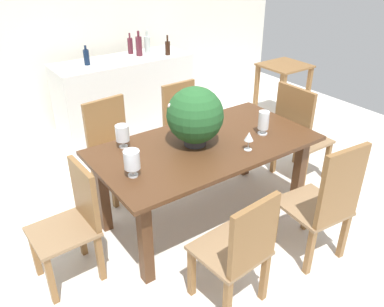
{
  "coord_description": "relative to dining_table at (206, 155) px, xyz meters",
  "views": [
    {
      "loc": [
        -1.77,
        -2.38,
        2.26
      ],
      "look_at": [
        -0.07,
        0.03,
        0.64
      ],
      "focal_mm": 36.97,
      "sensor_mm": 36.0,
      "label": 1
    }
  ],
  "objects": [
    {
      "name": "ground_plane",
      "position": [
        0.0,
        0.07,
        -0.65
      ],
      "size": [
        7.04,
        7.04,
        0.0
      ],
      "primitive_type": "plane",
      "color": "silver"
    },
    {
      "name": "back_wall",
      "position": [
        0.0,
        2.67,
        0.65
      ],
      "size": [
        6.4,
        0.1,
        2.6
      ],
      "primitive_type": "cube",
      "color": "silver",
      "rests_on": "ground"
    },
    {
      "name": "dining_table",
      "position": [
        0.0,
        0.0,
        0.0
      ],
      "size": [
        1.86,
        0.98,
        0.75
      ],
      "color": "#4C2D19",
      "rests_on": "ground"
    },
    {
      "name": "chair_near_right",
      "position": [
        0.41,
        -0.94,
        -0.09
      ],
      "size": [
        0.48,
        0.51,
        1.03
      ],
      "rotation": [
        0.0,
        0.0,
        3.05
      ],
      "color": "brown",
      "rests_on": "ground"
    },
    {
      "name": "chair_near_left",
      "position": [
        -0.41,
        -0.92,
        -0.14
      ],
      "size": [
        0.46,
        0.46,
        0.91
      ],
      "rotation": [
        0.0,
        0.0,
        3.22
      ],
      "color": "brown",
      "rests_on": "ground"
    },
    {
      "name": "chair_far_right",
      "position": [
        0.42,
        0.92,
        -0.14
      ],
      "size": [
        0.45,
        0.47,
        0.91
      ],
      "rotation": [
        0.0,
        0.0,
        0.02
      ],
      "color": "brown",
      "rests_on": "ground"
    },
    {
      "name": "chair_far_left",
      "position": [
        -0.43,
        0.93,
        -0.14
      ],
      "size": [
        0.51,
        0.51,
        0.92
      ],
      "rotation": [
        0.0,
        0.0,
        0.1
      ],
      "color": "brown",
      "rests_on": "ground"
    },
    {
      "name": "chair_foot_end",
      "position": [
        1.15,
        -0.0,
        -0.09
      ],
      "size": [
        0.44,
        0.48,
        1.02
      ],
      "rotation": [
        0.0,
        0.0,
        1.58
      ],
      "color": "brown",
      "rests_on": "ground"
    },
    {
      "name": "chair_head_end",
      "position": [
        -1.17,
        0.0,
        -0.15
      ],
      "size": [
        0.45,
        0.42,
        0.9
      ],
      "rotation": [
        0.0,
        0.0,
        -1.54
      ],
      "color": "brown",
      "rests_on": "ground"
    },
    {
      "name": "flower_centerpiece",
      "position": [
        -0.08,
        0.04,
        0.36
      ],
      "size": [
        0.46,
        0.46,
        0.49
      ],
      "color": "#333338",
      "rests_on": "dining_table"
    },
    {
      "name": "crystal_vase_left",
      "position": [
        -0.59,
        0.34,
        0.23
      ],
      "size": [
        0.11,
        0.11,
        0.19
      ],
      "color": "silver",
      "rests_on": "dining_table"
    },
    {
      "name": "crystal_vase_center_near",
      "position": [
        -0.73,
        -0.1,
        0.24
      ],
      "size": [
        0.12,
        0.12,
        0.2
      ],
      "color": "silver",
      "rests_on": "dining_table"
    },
    {
      "name": "crystal_vase_right",
      "position": [
        0.51,
        -0.14,
        0.23
      ],
      "size": [
        0.09,
        0.09,
        0.21
      ],
      "color": "silver",
      "rests_on": "dining_table"
    },
    {
      "name": "wine_glass",
      "position": [
        0.21,
        -0.28,
        0.22
      ],
      "size": [
        0.07,
        0.07,
        0.16
      ],
      "color": "silver",
      "rests_on": "dining_table"
    },
    {
      "name": "kitchen_counter",
      "position": [
        0.29,
        2.11,
        -0.17
      ],
      "size": [
        1.7,
        0.61,
        0.94
      ],
      "primitive_type": "cube",
      "color": "silver",
      "rests_on": "ground"
    },
    {
      "name": "wine_bottle_amber",
      "position": [
        0.51,
        2.28,
        0.4
      ],
      "size": [
        0.07,
        0.07,
        0.26
      ],
      "color": "#511E28",
      "rests_on": "kitchen_counter"
    },
    {
      "name": "wine_bottle_tall",
      "position": [
        -0.15,
        2.12,
        0.39
      ],
      "size": [
        0.07,
        0.07,
        0.23
      ],
      "color": "#0F1E38",
      "rests_on": "kitchen_counter"
    },
    {
      "name": "wine_bottle_clear",
      "position": [
        0.55,
        2.13,
        0.42
      ],
      "size": [
        0.08,
        0.08,
        0.3
      ],
      "color": "#511E28",
      "rests_on": "kitchen_counter"
    },
    {
      "name": "wine_bottle_green",
      "position": [
        0.71,
        2.19,
        0.4
      ],
      "size": [
        0.07,
        0.07,
        0.28
      ],
      "color": "#B2BFB7",
      "rests_on": "kitchen_counter"
    },
    {
      "name": "wine_bottle_dark",
      "position": [
        0.86,
        1.95,
        0.39
      ],
      "size": [
        0.06,
        0.06,
        0.25
      ],
      "color": "black",
      "rests_on": "kitchen_counter"
    },
    {
      "name": "side_table",
      "position": [
        2.19,
        1.17,
        -0.07
      ],
      "size": [
        0.58,
        0.55,
        0.78
      ],
      "color": "brown",
      "rests_on": "ground"
    }
  ]
}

